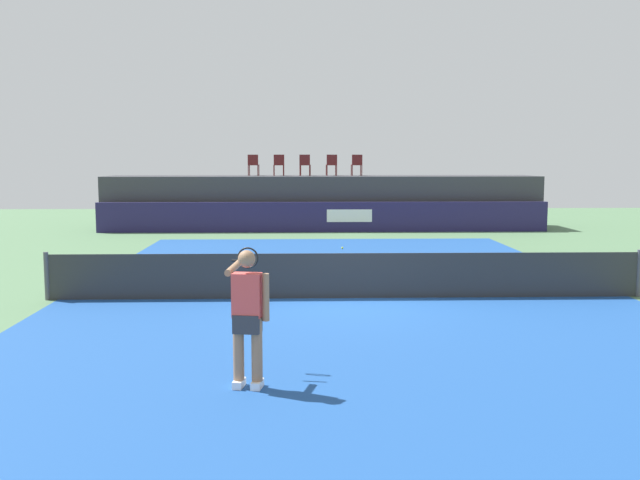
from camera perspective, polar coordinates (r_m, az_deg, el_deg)
ground_plane at (r=17.77m, az=1.50°, el=-2.83°), size 48.00×48.00×0.00m
court_inner at (r=14.82m, az=2.15°, el=-4.71°), size 12.00×22.00×0.00m
sponsor_wall at (r=28.11m, az=0.31°, el=1.87°), size 18.00×0.22×1.20m
spectator_platform at (r=29.87m, az=0.18°, el=3.11°), size 18.00×2.80×2.20m
spectator_chair_far_left at (r=30.07m, az=-5.42°, el=6.14°), size 0.46×0.46×0.89m
spectator_chair_left at (r=29.84m, az=-3.35°, el=6.15°), size 0.47×0.47×0.89m
spectator_chair_center at (r=29.67m, az=-1.23°, el=6.16°), size 0.48×0.48×0.89m
spectator_chair_right at (r=29.88m, az=0.94°, el=6.17°), size 0.46×0.46×0.89m
spectator_chair_far_right at (r=30.03m, az=2.99°, el=6.16°), size 0.46×0.46×0.89m
tennis_net at (r=14.74m, az=2.16°, el=-2.91°), size 12.40×0.02×0.95m
net_post_near at (r=15.60m, az=-21.24°, el=-2.74°), size 0.10×0.10×1.00m
net_post_far at (r=16.37m, az=24.39°, el=-2.46°), size 0.10×0.10×1.00m
tennis_player at (r=8.99m, az=-5.88°, el=-5.92°), size 0.57×1.21×1.77m
tennis_ball at (r=22.83m, az=1.82°, el=-0.64°), size 0.07×0.07×0.07m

